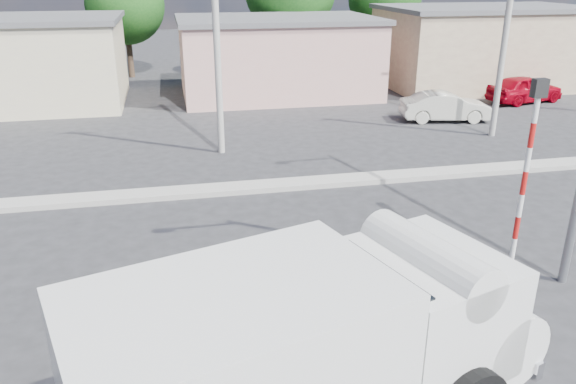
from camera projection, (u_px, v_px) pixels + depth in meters
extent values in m
plane|color=#2A292C|center=(396.00, 339.00, 10.23)|extent=(120.00, 120.00, 0.00)
cube|color=#99968E|center=(298.00, 184.00, 17.48)|extent=(40.00, 0.80, 0.16)
cylinder|color=black|center=(367.00, 322.00, 9.69)|extent=(1.27, 0.70, 1.22)
cylinder|color=red|center=(367.00, 322.00, 9.69)|extent=(0.69, 0.56, 0.60)
cube|color=silver|center=(234.00, 362.00, 6.98)|extent=(4.53, 3.52, 2.05)
cube|color=silver|center=(422.00, 306.00, 8.46)|extent=(2.58, 2.76, 1.71)
cylinder|color=silver|center=(464.00, 316.00, 9.07)|extent=(1.84, 2.53, 1.22)
cylinder|color=silver|center=(427.00, 261.00, 8.17)|extent=(1.42, 2.40, 0.77)
cube|color=silver|center=(480.00, 331.00, 9.43)|extent=(0.86, 2.31, 0.31)
cube|color=black|center=(384.00, 291.00, 7.92)|extent=(0.65, 1.82, 0.77)
imported|color=black|center=(416.00, 309.00, 10.30)|extent=(1.88, 0.95, 0.94)
imported|color=white|center=(417.00, 294.00, 10.18)|extent=(0.48, 0.64, 1.59)
imported|color=beige|center=(446.00, 107.00, 24.89)|extent=(4.07, 2.00, 1.28)
imported|color=#990111|center=(525.00, 89.00, 28.40)|extent=(4.32, 2.47, 1.38)
cylinder|color=red|center=(510.00, 269.00, 12.11)|extent=(0.11, 0.11, 0.50)
cylinder|color=white|center=(513.00, 249.00, 11.93)|extent=(0.11, 0.11, 0.50)
cylinder|color=red|center=(517.00, 227.00, 11.75)|extent=(0.11, 0.11, 0.50)
cylinder|color=white|center=(520.00, 206.00, 11.56)|extent=(0.11, 0.11, 0.50)
cylinder|color=red|center=(524.00, 183.00, 11.38)|extent=(0.11, 0.11, 0.50)
cylinder|color=white|center=(528.00, 159.00, 11.19)|extent=(0.11, 0.11, 0.50)
cylinder|color=red|center=(532.00, 135.00, 11.01)|extent=(0.11, 0.11, 0.50)
cylinder|color=white|center=(536.00, 110.00, 10.83)|extent=(0.11, 0.11, 0.50)
cube|color=black|center=(540.00, 88.00, 10.67)|extent=(0.28, 0.18, 0.36)
cube|color=#D19A90|center=(277.00, 58.00, 29.93)|extent=(10.00, 7.00, 3.80)
cube|color=#59595B|center=(277.00, 19.00, 29.19)|extent=(10.30, 7.30, 0.24)
cube|color=tan|center=(482.00, 49.00, 32.16)|extent=(11.00, 7.00, 4.20)
cube|color=#59595B|center=(487.00, 8.00, 31.34)|extent=(11.30, 7.30, 0.24)
cylinder|color=#38281E|center=(129.00, 49.00, 34.84)|extent=(0.36, 0.36, 3.47)
sphere|color=#275E1C|center=(125.00, 5.00, 33.88)|extent=(4.71, 4.71, 4.71)
cylinder|color=#38281E|center=(290.00, 41.00, 35.71)|extent=(0.36, 0.36, 4.20)
cylinder|color=#38281E|center=(382.00, 39.00, 38.97)|extent=(0.36, 0.36, 3.64)
cylinder|color=#99968E|center=(217.00, 41.00, 19.30)|extent=(0.24, 0.24, 8.00)
cylinder|color=#99968E|center=(505.00, 34.00, 21.40)|extent=(0.24, 0.24, 8.00)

